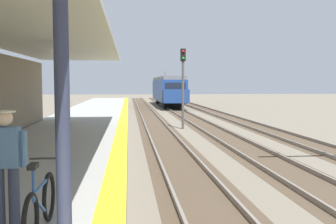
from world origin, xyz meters
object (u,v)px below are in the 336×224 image
object	(u,v)px
bicycle_beside_commuter	(41,206)
rail_signal_post	(183,80)
approaching_train	(168,90)
commuter_person	(6,163)

from	to	relation	value
bicycle_beside_commuter	rail_signal_post	distance (m)	20.58
bicycle_beside_commuter	rail_signal_post	world-z (taller)	rail_signal_post
approaching_train	bicycle_beside_commuter	size ratio (longest dim) A/B	10.77
commuter_person	approaching_train	bearing A→B (deg)	81.58
rail_signal_post	bicycle_beside_commuter	bearing A→B (deg)	-103.27
approaching_train	commuter_person	xyz separation A→B (m)	(-6.95, -46.95, -0.34)
commuter_person	rail_signal_post	size ratio (longest dim) A/B	0.32
approaching_train	rail_signal_post	xyz separation A→B (m)	(-1.74, -27.24, 1.02)
bicycle_beside_commuter	commuter_person	bearing A→B (deg)	155.03
commuter_person	bicycle_beside_commuter	distance (m)	0.78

